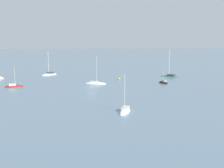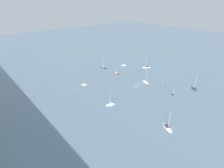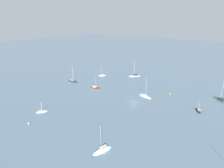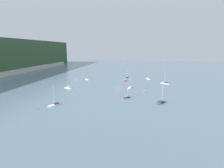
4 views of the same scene
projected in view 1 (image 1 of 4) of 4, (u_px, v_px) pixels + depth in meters
ground_plane at (91, 88)px, 104.26m from camera, size 600.00×600.00×0.00m
sailboat_0 at (14, 87)px, 105.72m from camera, size 6.58×3.54×7.52m
sailboat_3 at (170, 76)px, 131.40m from camera, size 8.31×7.72×11.67m
sailboat_4 at (96, 84)px, 112.65m from camera, size 8.00×4.19×10.61m
sailboat_5 at (125, 112)px, 71.08m from camera, size 4.02×6.55×9.55m
sailboat_6 at (164, 83)px, 113.51m from camera, size 3.50×4.67×5.63m
sailboat_8 at (50, 75)px, 137.66m from camera, size 7.38×7.74×11.22m
mooring_buoy_0 at (119, 79)px, 122.59m from camera, size 0.85×0.85×0.85m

